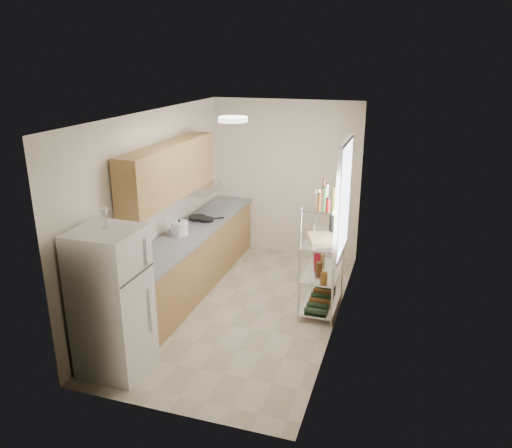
% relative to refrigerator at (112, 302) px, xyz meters
% --- Properties ---
extents(room, '(2.52, 4.42, 2.62)m').
position_rel_refrigerator_xyz_m(room, '(0.87, 1.70, 0.50)').
color(room, '#BDAF99').
rests_on(room, ground).
extents(counter_run, '(0.63, 3.51, 0.90)m').
position_rel_refrigerator_xyz_m(counter_run, '(-0.05, 2.14, -0.35)').
color(counter_run, tan).
rests_on(counter_run, ground).
extents(upper_cabinets, '(0.33, 2.20, 0.72)m').
position_rel_refrigerator_xyz_m(upper_cabinets, '(-0.19, 1.80, 1.01)').
color(upper_cabinets, tan).
rests_on(upper_cabinets, room).
extents(range_hood, '(0.50, 0.60, 0.12)m').
position_rel_refrigerator_xyz_m(range_hood, '(-0.13, 2.60, 0.59)').
color(range_hood, '#B7BABC').
rests_on(range_hood, room).
extents(window, '(0.06, 1.00, 1.46)m').
position_rel_refrigerator_xyz_m(window, '(2.09, 2.05, 0.75)').
color(window, white).
rests_on(window, room).
extents(bakers_rack, '(0.45, 0.90, 1.73)m').
position_rel_refrigerator_xyz_m(bakers_rack, '(1.87, 2.00, 0.30)').
color(bakers_rack, silver).
rests_on(bakers_rack, ground).
extents(ceiling_dome, '(0.34, 0.34, 0.05)m').
position_rel_refrigerator_xyz_m(ceiling_dome, '(0.87, 1.40, 1.77)').
color(ceiling_dome, white).
rests_on(ceiling_dome, room).
extents(refrigerator, '(0.66, 0.66, 1.61)m').
position_rel_refrigerator_xyz_m(refrigerator, '(0.00, 0.00, 0.00)').
color(refrigerator, silver).
rests_on(refrigerator, ground).
extents(wine_glass_a, '(0.08, 0.08, 0.22)m').
position_rel_refrigerator_xyz_m(wine_glass_a, '(-0.02, 0.04, 0.91)').
color(wine_glass_a, silver).
rests_on(wine_glass_a, refrigerator).
extents(wine_glass_b, '(0.07, 0.07, 0.18)m').
position_rel_refrigerator_xyz_m(wine_glass_b, '(-0.04, 0.11, 0.90)').
color(wine_glass_b, silver).
rests_on(wine_glass_b, refrigerator).
extents(rice_cooker, '(0.24, 0.24, 0.19)m').
position_rel_refrigerator_xyz_m(rice_cooker, '(-0.11, 1.85, 0.19)').
color(rice_cooker, white).
rests_on(rice_cooker, counter_run).
extents(frying_pan_large, '(0.35, 0.35, 0.05)m').
position_rel_refrigerator_xyz_m(frying_pan_large, '(-0.15, 2.55, 0.12)').
color(frying_pan_large, black).
rests_on(frying_pan_large, counter_run).
extents(frying_pan_small, '(0.31, 0.31, 0.04)m').
position_rel_refrigerator_xyz_m(frying_pan_small, '(0.01, 2.52, 0.12)').
color(frying_pan_small, black).
rests_on(frying_pan_small, counter_run).
extents(cutting_board, '(0.49, 0.55, 0.03)m').
position_rel_refrigerator_xyz_m(cutting_board, '(1.87, 1.98, 0.22)').
color(cutting_board, tan).
rests_on(cutting_board, bakers_rack).
extents(espresso_machine, '(0.22, 0.29, 0.29)m').
position_rel_refrigerator_xyz_m(espresso_machine, '(1.98, 2.33, 0.35)').
color(espresso_machine, black).
rests_on(espresso_machine, bakers_rack).
extents(storage_bag, '(0.11, 0.14, 0.15)m').
position_rel_refrigerator_xyz_m(storage_bag, '(1.75, 2.30, -0.17)').
color(storage_bag, '#B51624').
rests_on(storage_bag, bakers_rack).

